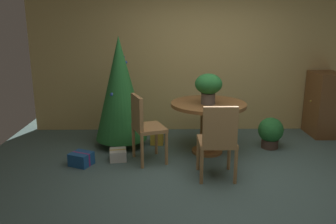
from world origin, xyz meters
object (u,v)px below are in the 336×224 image
round_dining_table (208,116)px  wooden_chair_left (144,124)px  gift_box_cream (118,155)px  wooden_chair_near (218,138)px  wooden_cabinet (324,104)px  holiday_tree (120,89)px  flower_vase (209,86)px  gift_box_blue (81,159)px  potted_plant (271,132)px  gift_box_gold (157,137)px

round_dining_table → wooden_chair_left: (-0.92, -0.34, -0.01)m
gift_box_cream → wooden_chair_near: bearing=-26.1°
round_dining_table → wooden_cabinet: (2.10, 0.81, -0.02)m
holiday_tree → wooden_cabinet: 3.47m
wooden_chair_near → flower_vase: bearing=91.2°
gift_box_blue → potted_plant: 2.86m
holiday_tree → wooden_chair_near: bearing=-43.5°
holiday_tree → potted_plant: (2.32, -0.16, -0.65)m
gift_box_cream → wooden_cabinet: 3.61m
gift_box_cream → wooden_cabinet: bearing=17.8°
gift_box_cream → wooden_cabinet: wooden_cabinet is taller
wooden_chair_left → wooden_chair_near: wooden_chair_near is taller
gift_box_gold → potted_plant: (1.76, -0.23, 0.15)m
wooden_chair_near → wooden_cabinet: size_ratio=0.88×
flower_vase → holiday_tree: (-1.30, 0.41, -0.12)m
flower_vase → wooden_chair_near: flower_vase is taller
wooden_chair_left → gift_box_gold: bearing=77.5°
holiday_tree → gift_box_cream: holiday_tree is taller
round_dining_table → wooden_chair_left: size_ratio=1.16×
round_dining_table → gift_box_gold: (-0.76, 0.41, -0.45)m
wooden_chair_left → potted_plant: bearing=14.8°
wooden_cabinet → potted_plant: size_ratio=2.25×
gift_box_gold → gift_box_cream: bearing=-128.6°
round_dining_table → potted_plant: round_dining_table is taller
wooden_chair_left → flower_vase: bearing=15.8°
wooden_chair_near → holiday_tree: (-1.32, 1.25, 0.38)m
round_dining_table → holiday_tree: holiday_tree is taller
round_dining_table → wooden_chair_left: bearing=-160.0°
wooden_chair_near → gift_box_blue: wooden_chair_near is taller
round_dining_table → wooden_chair_near: 0.92m
holiday_tree → gift_box_gold: (0.56, 0.07, -0.80)m
gift_box_cream → gift_box_blue: (-0.48, -0.17, 0.01)m
wooden_cabinet → potted_plant: bearing=-149.8°
wooden_chair_left → holiday_tree: bearing=120.7°
gift_box_gold → gift_box_blue: 1.34m
round_dining_table → gift_box_cream: 1.42m
round_dining_table → flower_vase: (-0.02, -0.08, 0.47)m
holiday_tree → wooden_chair_left: bearing=-59.3°
wooden_chair_left → gift_box_blue: wooden_chair_left is taller
wooden_cabinet → wooden_chair_left: bearing=-159.2°
flower_vase → holiday_tree: bearing=162.4°
wooden_chair_left → gift_box_cream: (-0.38, 0.06, -0.47)m
flower_vase → gift_box_gold: 1.28m
wooden_chair_left → holiday_tree: size_ratio=0.56×
flower_vase → wooden_cabinet: (2.12, 0.89, -0.49)m
wooden_chair_left → gift_box_cream: wooden_chair_left is taller
gift_box_gold → round_dining_table: bearing=-28.1°
wooden_chair_left → potted_plant: size_ratio=1.97×
potted_plant → gift_box_gold: bearing=172.4°
gift_box_blue → wooden_cabinet: size_ratio=0.32×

